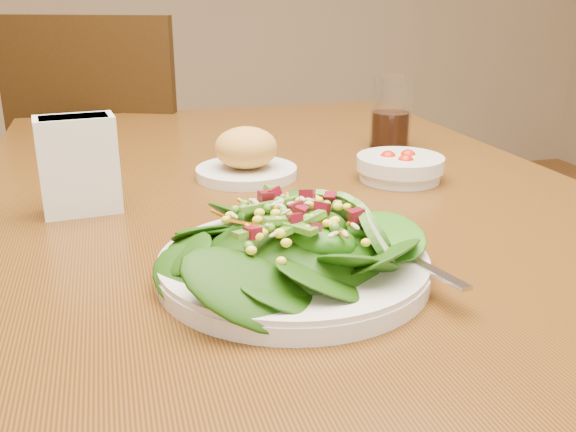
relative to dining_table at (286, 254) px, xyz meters
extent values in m
cube|color=brown|center=(0.00, 0.00, 0.08)|extent=(0.90, 1.40, 0.04)
cylinder|color=black|center=(-0.39, 0.64, -0.29)|extent=(0.07, 0.07, 0.71)
cylinder|color=black|center=(0.39, 0.64, -0.29)|extent=(0.07, 0.07, 0.71)
cube|color=black|center=(-0.20, 0.95, -0.19)|extent=(0.59, 0.59, 0.04)
cylinder|color=black|center=(0.05, 1.05, -0.43)|extent=(0.04, 0.04, 0.44)
cylinder|color=black|center=(-0.31, 1.20, -0.43)|extent=(0.04, 0.04, 0.44)
cylinder|color=black|center=(-0.10, 0.69, -0.43)|extent=(0.04, 0.04, 0.44)
cylinder|color=black|center=(-0.46, 0.84, -0.43)|extent=(0.04, 0.04, 0.44)
cube|color=black|center=(-0.29, 0.75, 0.08)|extent=(0.41, 0.19, 0.49)
cylinder|color=silver|center=(-0.07, -0.29, 0.11)|extent=(0.28, 0.28, 0.02)
ellipsoid|color=#113B0C|center=(-0.07, -0.29, 0.14)|extent=(0.19, 0.19, 0.04)
cube|color=silver|center=(0.05, -0.32, 0.12)|extent=(0.05, 0.18, 0.01)
cylinder|color=silver|center=(-0.04, 0.08, 0.11)|extent=(0.16, 0.16, 0.02)
ellipsoid|color=gold|center=(-0.04, 0.08, 0.15)|extent=(0.10, 0.10, 0.06)
cylinder|color=silver|center=(0.18, 0.01, 0.12)|extent=(0.13, 0.13, 0.04)
sphere|color=red|center=(0.20, 0.02, 0.13)|extent=(0.03, 0.03, 0.03)
sphere|color=red|center=(0.17, 0.02, 0.13)|extent=(0.03, 0.03, 0.03)
sphere|color=red|center=(0.18, -0.01, 0.13)|extent=(0.03, 0.03, 0.03)
cylinder|color=silver|center=(0.26, 0.21, 0.17)|extent=(0.07, 0.07, 0.13)
cylinder|color=black|center=(0.26, 0.21, 0.13)|extent=(0.07, 0.07, 0.07)
cube|color=white|center=(-0.28, -0.02, 0.17)|extent=(0.10, 0.06, 0.13)
cube|color=white|center=(-0.28, -0.02, 0.18)|extent=(0.09, 0.05, 0.11)
camera|label=1|loc=(-0.24, -0.87, 0.38)|focal=40.00mm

